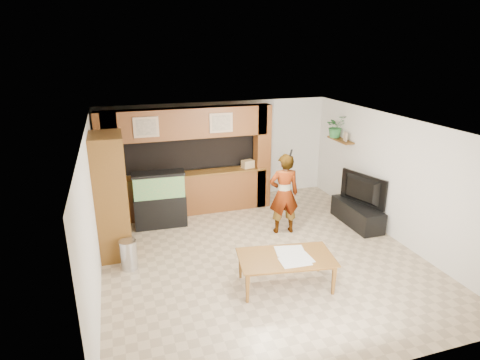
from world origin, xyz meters
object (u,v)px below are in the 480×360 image
object	(u,v)px
person	(284,194)
dining_table	(286,272)
pantry_cabinet	(111,196)
aquarium	(160,200)
television	(359,190)

from	to	relation	value
person	dining_table	size ratio (longest dim) A/B	1.12
dining_table	pantry_cabinet	bearing A→B (deg)	150.53
pantry_cabinet	aquarium	size ratio (longest dim) A/B	1.88
pantry_cabinet	dining_table	world-z (taller)	pantry_cabinet
aquarium	person	world-z (taller)	person
aquarium	television	world-z (taller)	aquarium
aquarium	person	size ratio (longest dim) A/B	0.71
pantry_cabinet	television	bearing A→B (deg)	-3.27
television	pantry_cabinet	bearing A→B (deg)	69.36
person	dining_table	xyz separation A→B (m)	(-0.81, -2.00, -0.62)
aquarium	person	distance (m)	2.80
dining_table	person	bearing A→B (deg)	76.69
pantry_cabinet	aquarium	bearing A→B (deg)	44.02
pantry_cabinet	person	distance (m)	3.57
television	dining_table	bearing A→B (deg)	108.01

